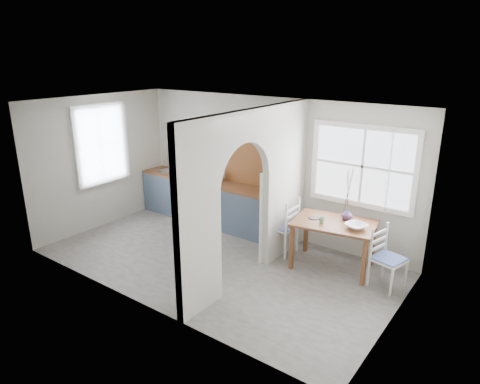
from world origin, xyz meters
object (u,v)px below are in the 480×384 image
Objects in this scene: kettle at (280,189)px; dining_table at (333,245)px; chair_left at (282,225)px; chair_right at (389,258)px; vase at (347,214)px.

dining_table is at bearing -32.61° from kettle.
chair_left is 1.88m from chair_right.
dining_table is 1.25× the size of chair_left.
chair_right is 2.26m from kettle.
chair_left is at bearing -70.86° from kettle.
chair_left is at bearing 102.28° from chair_right.
chair_left reaches higher than vase.
chair_right is 3.60× the size of kettle.
kettle is 1.34m from vase.
kettle is (-1.22, 0.35, 0.64)m from dining_table.
kettle is at bearing 154.68° from dining_table.
chair_right is at bearing 87.71° from chair_left.
chair_left is 1.16m from vase.
dining_table is 0.96m from chair_left.
chair_right is (0.93, -0.09, 0.07)m from dining_table.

